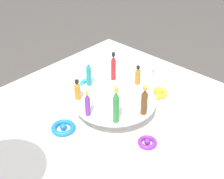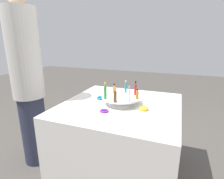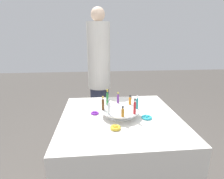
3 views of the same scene
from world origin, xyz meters
TOP-DOWN VIEW (x-y plane):
  - ground_plane at (0.00, 0.00)m, footprint 12.00×12.00m
  - party_table at (0.00, 0.00)m, footprint 1.06×1.06m
  - display_stand at (0.00, 0.00)m, footprint 0.35×0.35m
  - bottle_purple at (-0.00, -0.15)m, footprint 0.02×0.02m
  - bottle_green at (0.11, -0.11)m, footprint 0.02×0.02m
  - bottle_brown at (0.15, -0.00)m, footprint 0.03×0.03m
  - bottle_clear at (0.11, 0.11)m, footprint 0.02×0.02m
  - bottle_amber at (0.00, 0.15)m, footprint 0.02×0.02m
  - bottle_red at (-0.11, 0.11)m, footprint 0.02×0.02m
  - bottle_teal at (-0.15, 0.00)m, footprint 0.02×0.02m
  - bottle_orange at (-0.11, -0.11)m, footprint 0.03×0.03m
  - ribbon_bow_gold at (0.07, 0.23)m, footprint 0.08×0.08m
  - ribbon_bow_teal at (-0.23, 0.07)m, footprint 0.09×0.09m
  - ribbon_bow_blue at (-0.07, -0.23)m, footprint 0.10×0.10m
  - ribbon_bow_purple at (0.23, -0.07)m, footprint 0.07×0.07m
  - person_figure at (0.16, -0.93)m, footprint 0.30×0.30m

SIDE VIEW (x-z plane):
  - ground_plane at x=0.00m, z-range 0.00..0.00m
  - party_table at x=0.00m, z-range 0.00..0.74m
  - ribbon_bow_purple at x=0.23m, z-range 0.74..0.76m
  - ribbon_bow_teal at x=-0.23m, z-range 0.74..0.76m
  - ribbon_bow_blue at x=-0.07m, z-range 0.74..0.77m
  - ribbon_bow_gold at x=0.07m, z-range 0.74..0.77m
  - display_stand at x=0.00m, z-range 0.75..0.82m
  - bottle_amber at x=0.00m, z-range 0.81..0.90m
  - bottle_orange at x=-0.11m, z-range 0.81..0.90m
  - bottle_purple at x=0.00m, z-range 0.80..0.91m
  - bottle_teal at x=-0.15m, z-range 0.80..0.93m
  - bottle_brown at x=0.15m, z-range 0.80..0.93m
  - bottle_red at x=-0.11m, z-range 0.80..0.94m
  - bottle_clear at x=0.11m, z-range 0.80..0.94m
  - bottle_green at x=0.11m, z-range 0.80..0.96m
  - person_figure at x=0.16m, z-range 0.01..1.80m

